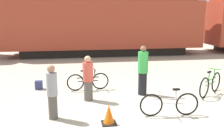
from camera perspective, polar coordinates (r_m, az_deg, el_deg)
The scene contains 12 objects.
ground_plane at distance 8.11m, azimuth 7.60°, elevation -9.16°, with size 80.00×80.00×0.00m, color #B2A893.
freight_train at distance 18.28m, azimuth -1.78°, elevation 11.70°, with size 42.16×3.04×5.12m.
rail_near at distance 17.82m, azimuth -1.45°, elevation 3.08°, with size 54.16×0.07×0.01m, color #4C4238.
rail_far at distance 19.23m, azimuth -1.98°, elevation 3.79°, with size 54.16×0.07×0.01m, color #4C4238.
bicycle_black at distance 10.17m, azimuth -5.24°, elevation -2.44°, with size 1.63×0.46×0.82m.
bicycle_green at distance 10.22m, azimuth 20.63°, elevation -2.90°, with size 1.43×1.16×0.94m.
bicycle_silver at distance 7.86m, azimuth 12.35°, elevation -7.23°, with size 1.75×0.46×0.85m.
person_in_grey at distance 7.53m, azimuth -12.90°, elevation -4.68°, with size 0.30×0.30×1.57m.
person_in_red at distance 8.90m, azimuth -5.23°, elevation -1.88°, with size 0.35×0.35×1.55m.
person_in_green at distance 9.52m, azimuth 6.72°, elevation -0.13°, with size 0.37×0.37×1.80m.
backpack at distance 10.68m, azimuth -15.65°, elevation -3.15°, with size 0.28×0.20×0.34m.
traffic_cone at distance 7.21m, azimuth -0.69°, elevation -9.75°, with size 0.40×0.40×0.55m.
Camera 1 is at (-2.15, -7.22, 3.02)m, focal length 42.00 mm.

